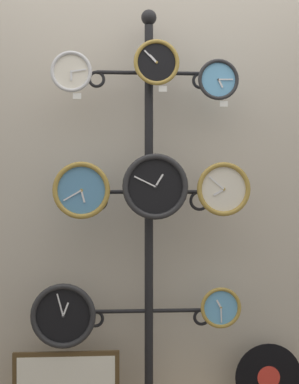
{
  "coord_description": "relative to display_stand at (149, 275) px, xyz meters",
  "views": [
    {
      "loc": [
        -0.18,
        -2.3,
        1.2
      ],
      "look_at": [
        0.0,
        0.36,
        1.19
      ],
      "focal_mm": 50.0,
      "sensor_mm": 36.0,
      "label": 1
    }
  ],
  "objects": [
    {
      "name": "clock_bottom_left",
      "position": [
        -0.42,
        -0.1,
        -0.18
      ],
      "size": [
        0.32,
        0.04,
        0.32
      ],
      "color": "black"
    },
    {
      "name": "price_tag_lower",
      "position": [
        0.37,
        -0.08,
        0.86
      ],
      "size": [
        0.04,
        0.0,
        0.03
      ],
      "color": "white"
    },
    {
      "name": "vinyl_record",
      "position": [
        0.62,
        -0.01,
        -0.54
      ],
      "size": [
        0.35,
        0.01,
        0.35
      ],
      "color": "black",
      "rests_on": "low_shelf"
    },
    {
      "name": "clock_bottom_right",
      "position": [
        0.35,
        -0.08,
        -0.16
      ],
      "size": [
        0.21,
        0.04,
        0.21
      ],
      "color": "#60A8DB"
    },
    {
      "name": "clock_middle_right",
      "position": [
        0.36,
        -0.1,
        0.44
      ],
      "size": [
        0.27,
        0.04,
        0.27
      ],
      "color": "silver"
    },
    {
      "name": "display_stand",
      "position": [
        0.0,
        0.0,
        0.0
      ],
      "size": [
        0.63,
        0.39,
        2.12
      ],
      "color": "black",
      "rests_on": "ground_plane"
    },
    {
      "name": "price_tag_upper",
      "position": [
        -0.36,
        -0.1,
        0.89
      ],
      "size": [
        0.04,
        0.0,
        0.03
      ],
      "color": "white"
    },
    {
      "name": "clock_top_right",
      "position": [
        0.34,
        -0.08,
        0.98
      ],
      "size": [
        0.21,
        0.04,
        0.21
      ],
      "color": "#60A8DB"
    },
    {
      "name": "clock_top_left",
      "position": [
        -0.38,
        -0.1,
        1.01
      ],
      "size": [
        0.2,
        0.04,
        0.2
      ],
      "color": "silver"
    },
    {
      "name": "clock_top_center",
      "position": [
        0.03,
        -0.09,
        1.06
      ],
      "size": [
        0.23,
        0.04,
        0.23
      ],
      "color": "black"
    },
    {
      "name": "price_tag_mid",
      "position": [
        0.06,
        -0.1,
        0.93
      ],
      "size": [
        0.04,
        0.0,
        0.03
      ],
      "color": "white"
    },
    {
      "name": "shop_wall",
      "position": [
        0.0,
        0.16,
        0.63
      ],
      "size": [
        4.4,
        0.04,
        2.8
      ],
      "color": "#BCB2A3",
      "rests_on": "ground_plane"
    },
    {
      "name": "clock_middle_center",
      "position": [
        0.02,
        -0.12,
        0.45
      ],
      "size": [
        0.32,
        0.04,
        0.32
      ],
      "color": "black"
    },
    {
      "name": "clock_middle_left",
      "position": [
        -0.34,
        -0.09,
        0.43
      ],
      "size": [
        0.28,
        0.04,
        0.28
      ],
      "color": "#4C84B2"
    }
  ]
}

